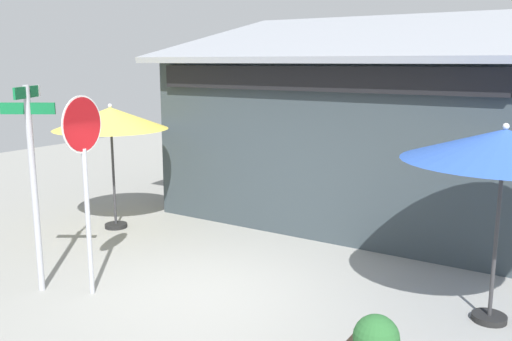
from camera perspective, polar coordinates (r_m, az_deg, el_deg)
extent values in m
cube|color=gray|center=(8.29, -4.81, -12.62)|extent=(28.00, 28.00, 0.10)
cube|color=#333D42|center=(12.11, 10.42, 3.33)|extent=(7.19, 4.46, 3.35)
cube|color=#999EA8|center=(11.88, 10.52, 13.65)|extent=(7.69, 5.08, 1.15)
cube|color=black|center=(9.93, 5.62, 9.43)|extent=(6.59, 0.16, 0.44)
cylinder|color=#A8AAB2|center=(8.42, -21.94, -1.99)|extent=(0.09, 0.09, 2.98)
cube|color=#116B38|center=(8.23, -22.65, 7.47)|extent=(0.43, 0.66, 0.16)
cube|color=#116B38|center=(8.25, -22.53, 5.95)|extent=(0.66, 0.43, 0.16)
cube|color=white|center=(8.61, -21.58, 7.68)|extent=(0.06, 0.07, 0.16)
cylinder|color=#A8AAB2|center=(8.17, -16.96, -5.18)|extent=(0.07, 0.07, 2.12)
cylinder|color=white|center=(7.90, -17.54, 4.56)|extent=(0.15, 0.78, 0.79)
cylinder|color=red|center=(7.90, -17.54, 4.56)|extent=(0.15, 0.74, 0.74)
cylinder|color=black|center=(11.53, -14.26, -5.53)|extent=(0.44, 0.44, 0.08)
cylinder|color=#333335|center=(11.29, -14.50, -0.75)|extent=(0.05, 0.05, 2.05)
cone|color=#EAD14C|center=(11.12, -14.80, 5.24)|extent=(2.22, 2.22, 0.43)
sphere|color=silver|center=(11.10, -14.87, 6.49)|extent=(0.08, 0.08, 0.08)
cylinder|color=black|center=(7.97, 22.95, -13.83)|extent=(0.44, 0.44, 0.08)
cylinder|color=#333335|center=(7.60, 23.54, -6.71)|extent=(0.05, 0.05, 2.15)
cone|color=#2D56B7|center=(7.34, 24.29, 2.42)|extent=(2.46, 2.46, 0.39)
sphere|color=silver|center=(7.31, 24.43, 4.17)|extent=(0.08, 0.08, 0.08)
sphere|color=#28602D|center=(5.75, 12.32, -16.54)|extent=(0.46, 0.46, 0.46)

